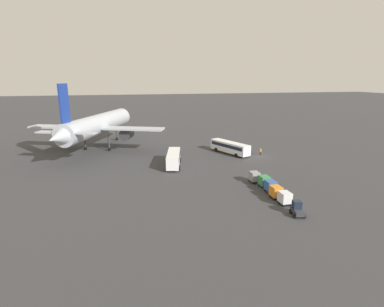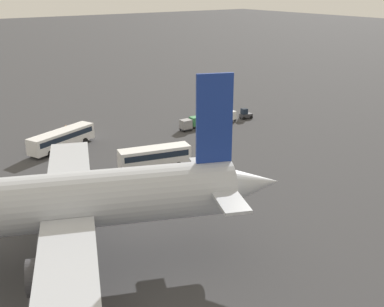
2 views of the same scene
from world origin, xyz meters
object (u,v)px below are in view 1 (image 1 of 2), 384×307
Objects in this scene: cargo_cart_grey at (254,176)px; cargo_cart_orange at (276,191)px; cargo_cart_blue at (271,186)px; shuttle_bus_far at (174,158)px; shuttle_bus_near at (230,147)px; baggage_tug at (297,209)px; cargo_cart_white at (285,197)px; airplane at (98,125)px; cargo_cart_green at (264,181)px; worker_person at (261,152)px.

cargo_cart_orange is at bearing -179.30° from cargo_cart_grey.
shuttle_bus_far is at bearing 34.32° from cargo_cart_blue.
baggage_tug is at bearing 151.88° from shuttle_bus_near.
cargo_cart_white is at bearing 8.04° from baggage_tug.
airplane is 51.18m from cargo_cart_blue.
baggage_tug is 1.26× the size of cargo_cart_grey.
cargo_cart_white is 10.62m from cargo_cart_grey.
baggage_tug is at bearing -142.74° from shuttle_bus_far.
shuttle_bus_near is 6.03× the size of cargo_cart_white.
shuttle_bus_near reaches higher than cargo_cart_white.
cargo_cart_orange is at bearing 9.82° from baggage_tug.
cargo_cart_grey is at bearing 10.88° from baggage_tug.
airplane is 20.65× the size of cargo_cart_blue.
cargo_cart_orange and cargo_cart_green have the same top height.
shuttle_bus_near is at bearing 5.69° from baggage_tug.
cargo_cart_green is (-17.06, -13.61, -0.73)m from shuttle_bus_far.
worker_person is 21.54m from cargo_cart_grey.
shuttle_bus_far is at bearing 27.62° from cargo_cart_white.
cargo_cart_grey is at bearing 148.56° from shuttle_bus_near.
shuttle_bus_near reaches higher than cargo_cart_orange.
shuttle_bus_near is (-13.09, -33.49, -4.97)m from airplane.
shuttle_bus_near is 6.03× the size of cargo_cart_orange.
baggage_tug is at bearing 162.35° from worker_person.
cargo_cart_grey is (-14.41, -12.93, -0.73)m from shuttle_bus_far.
cargo_cart_blue is 2.66m from cargo_cart_green.
cargo_cart_orange is (-22.37, -13.03, -0.73)m from shuttle_bus_far.
baggage_tug is (-28.79, -12.90, -0.98)m from shuttle_bus_far.
cargo_cart_blue is (-40.62, -30.63, -5.62)m from airplane.
worker_person is (33.18, -10.56, -0.07)m from baggage_tug.
baggage_tug is at bearing 177.00° from cargo_cart_white.
cargo_cart_orange is at bearing 173.82° from cargo_cart_green.
shuttle_bus_near reaches higher than cargo_cart_green.
worker_person is (-3.42, -7.13, -0.97)m from shuttle_bus_near.
shuttle_bus_far is 28.25m from cargo_cart_white.
cargo_cart_white is 1.00× the size of cargo_cart_green.
cargo_cart_grey is (10.62, 0.16, 0.00)m from cargo_cart_white.
airplane is at bearing 37.02° from cargo_cart_blue.
cargo_cart_blue is at bearing -174.35° from cargo_cart_grey.
worker_person is at bearing -66.28° from shuttle_bus_far.
cargo_cart_white is 1.00× the size of cargo_cart_blue.
cargo_cart_blue is at bearing 7.48° from baggage_tug.
airplane reaches higher than worker_person.
shuttle_bus_near is at bearing -8.66° from cargo_cart_grey.
shuttle_bus_far is (-20.90, -17.17, -4.90)m from airplane.
shuttle_bus_far is (-7.81, 16.32, 0.08)m from shuttle_bus_near.
baggage_tug reaches higher than cargo_cart_grey.
cargo_cart_green is 1.00× the size of cargo_cart_grey.
cargo_cart_blue and cargo_cart_green have the same top height.
cargo_cart_green is at bearing -118.87° from airplane.
cargo_cart_green is at bearing -3.69° from cargo_cart_white.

